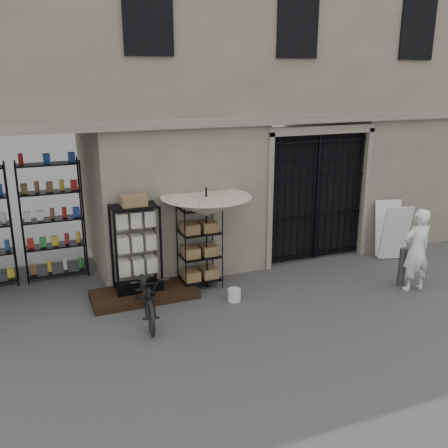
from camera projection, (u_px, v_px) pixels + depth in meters
name	position (u px, v px, depth m)	size (l,w,h in m)	color
ground	(293.00, 310.00, 9.12)	(80.00, 80.00, 0.00)	#26262A
main_building	(214.00, 58.00, 11.38)	(14.00, 4.00, 9.00)	gray
shop_recess	(18.00, 218.00, 9.55)	(3.00, 1.70, 3.00)	black
shop_shelving	(16.00, 224.00, 10.05)	(2.70, 0.50, 2.50)	black
iron_gate	(313.00, 195.00, 11.35)	(2.50, 0.21, 3.00)	black
step_platform	(144.00, 294.00, 9.61)	(2.00, 0.90, 0.15)	black
display_cabinet	(137.00, 252.00, 9.45)	(0.96, 0.77, 1.81)	black
wire_rack	(200.00, 246.00, 9.93)	(0.90, 0.77, 1.75)	black
market_umbrella	(206.00, 201.00, 9.60)	(2.04, 2.06, 2.50)	black
white_bucket	(234.00, 295.00, 9.48)	(0.25, 0.25, 0.24)	silver
bicycle	(148.00, 319.00, 8.80)	(0.62, 0.94, 1.79)	black
steel_bollard	(402.00, 267.00, 10.11)	(0.14, 0.14, 0.79)	#565658
shopkeeper	(412.00, 289.00, 10.01)	(0.61, 1.67, 0.40)	white
easel_sign	(392.00, 231.00, 11.53)	(0.80, 0.86, 1.31)	silver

